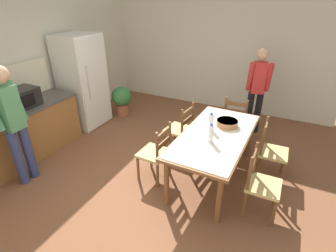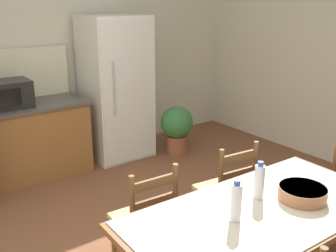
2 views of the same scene
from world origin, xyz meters
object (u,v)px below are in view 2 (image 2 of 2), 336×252
at_px(microwave, 7,94).
at_px(bottle_near_centre, 236,202).
at_px(dining_table, 260,220).
at_px(chair_side_far_left, 146,220).
at_px(serving_bowl, 303,192).
at_px(potted_plant, 177,127).
at_px(chair_side_far_right, 227,191).
at_px(refrigerator, 116,89).
at_px(bottle_off_centre, 259,182).

xyz_separation_m(microwave, bottle_near_centre, (0.52, -3.00, -0.16)).
relative_size(dining_table, chair_side_far_left, 2.07).
height_order(serving_bowl, potted_plant, serving_bowl).
relative_size(bottle_near_centre, potted_plant, 0.40).
xyz_separation_m(dining_table, chair_side_far_right, (0.43, 0.74, -0.23)).
bearing_deg(refrigerator, dining_table, -101.55).
relative_size(microwave, potted_plant, 0.75).
relative_size(refrigerator, bottle_near_centre, 6.86).
bearing_deg(potted_plant, chair_side_far_right, -114.93).
distance_m(serving_bowl, chair_side_far_right, 0.89).
bearing_deg(microwave, serving_bowl, -70.77).
xyz_separation_m(bottle_near_centre, potted_plant, (1.51, 2.55, -0.49)).
distance_m(chair_side_far_right, potted_plant, 2.01).
xyz_separation_m(refrigerator, bottle_near_centre, (-0.84, -2.98, -0.05)).
height_order(microwave, chair_side_far_left, microwave).
bearing_deg(dining_table, chair_side_far_right, 59.52).
relative_size(refrigerator, chair_side_far_right, 2.03).
distance_m(bottle_near_centre, bottle_off_centre, 0.34).
bearing_deg(potted_plant, refrigerator, 147.38).
xyz_separation_m(bottle_off_centre, potted_plant, (1.18, 2.45, -0.49)).
bearing_deg(dining_table, potted_plant, 63.41).
height_order(microwave, bottle_off_centre, microwave).
relative_size(microwave, bottle_off_centre, 1.85).
height_order(dining_table, chair_side_far_left, chair_side_far_left).
bearing_deg(refrigerator, serving_bowl, -95.35).
xyz_separation_m(dining_table, chair_side_far_left, (-0.40, 0.76, -0.23)).
xyz_separation_m(refrigerator, chair_side_far_left, (-1.01, -2.23, -0.48)).
distance_m(bottle_near_centre, chair_side_far_left, 0.88).
bearing_deg(chair_side_far_right, potted_plant, -108.91).
height_order(bottle_off_centre, potted_plant, bottle_off_centre).
distance_m(refrigerator, bottle_near_centre, 3.10).
bearing_deg(refrigerator, microwave, 179.21).
relative_size(bottle_off_centre, chair_side_far_right, 0.30).
distance_m(dining_table, potted_plant, 2.87).
height_order(dining_table, serving_bowl, serving_bowl).
bearing_deg(potted_plant, bottle_near_centre, -120.65).
xyz_separation_m(bottle_off_centre, chair_side_far_right, (0.34, 0.62, -0.43)).
height_order(bottle_off_centre, chair_side_far_right, bottle_off_centre).
relative_size(refrigerator, potted_plant, 2.78).
xyz_separation_m(microwave, bottle_off_centre, (0.85, -2.89, -0.16)).
bearing_deg(microwave, refrigerator, -0.79).
bearing_deg(bottle_off_centre, refrigerator, 79.85).
bearing_deg(bottle_off_centre, potted_plant, 64.17).
bearing_deg(dining_table, bottle_near_centre, 178.64).
xyz_separation_m(refrigerator, serving_bowl, (-0.29, -3.06, -0.12)).
height_order(refrigerator, bottle_near_centre, refrigerator).
height_order(refrigerator, serving_bowl, refrigerator).
distance_m(bottle_off_centre, serving_bowl, 0.30).
bearing_deg(chair_side_far_right, microwave, -56.42).
relative_size(refrigerator, dining_table, 0.98).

